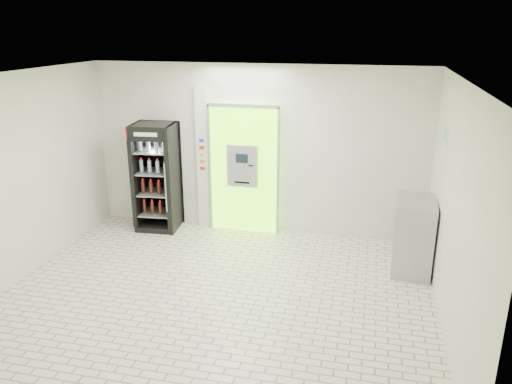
% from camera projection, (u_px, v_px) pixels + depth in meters
% --- Properties ---
extents(ground, '(6.00, 6.00, 0.00)m').
position_uv_depth(ground, '(216.00, 295.00, 7.01)').
color(ground, beige).
rests_on(ground, ground).
extents(room_shell, '(6.00, 6.00, 6.00)m').
position_uv_depth(room_shell, '(212.00, 169.00, 6.42)').
color(room_shell, silver).
rests_on(room_shell, ground).
extents(atm_assembly, '(1.30, 0.24, 2.33)m').
position_uv_depth(atm_assembly, '(244.00, 169.00, 8.91)').
color(atm_assembly, '#7FFA15').
rests_on(atm_assembly, ground).
extents(pillar, '(0.22, 0.11, 2.60)m').
position_uv_depth(pillar, '(203.00, 159.00, 9.07)').
color(pillar, silver).
rests_on(pillar, ground).
extents(beverage_cooler, '(0.80, 0.74, 1.96)m').
position_uv_depth(beverage_cooler, '(157.00, 179.00, 9.10)').
color(beverage_cooler, black).
rests_on(beverage_cooler, ground).
extents(steel_cabinet, '(0.63, 0.89, 1.14)m').
position_uv_depth(steel_cabinet, '(413.00, 236.00, 7.57)').
color(steel_cabinet, '#999BA0').
rests_on(steel_cabinet, ground).
extents(exit_sign, '(0.02, 0.22, 0.26)m').
position_uv_depth(exit_sign, '(446.00, 137.00, 6.98)').
color(exit_sign, white).
rests_on(exit_sign, room_shell).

